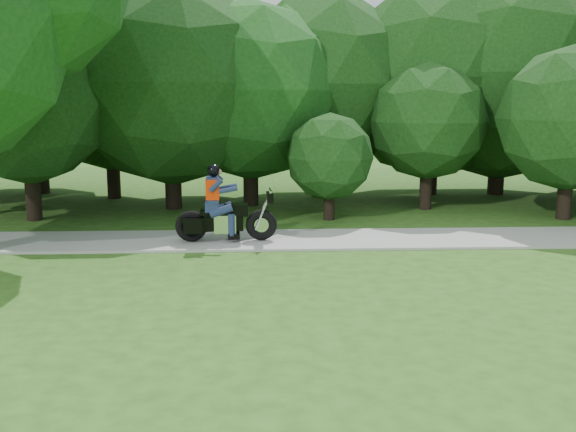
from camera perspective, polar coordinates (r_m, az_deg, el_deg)
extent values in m
plane|color=#2D5719|center=(8.70, 22.75, -13.60)|extent=(100.00, 100.00, 0.00)
cube|color=#A5A5A0|center=(15.93, 10.54, -1.98)|extent=(60.00, 2.20, 0.06)
cylinder|color=black|center=(20.19, -10.18, 3.18)|extent=(0.51, 0.51, 1.80)
sphere|color=#103510|center=(20.04, -10.45, 11.45)|extent=(6.17, 6.17, 6.17)
cylinder|color=black|center=(20.27, 12.15, 2.77)|extent=(0.38, 0.38, 1.54)
sphere|color=#103510|center=(20.11, 12.37, 8.24)|extent=(3.58, 3.58, 3.58)
cylinder|color=black|center=(22.72, -15.26, 3.78)|extent=(0.45, 0.45, 1.80)
sphere|color=#103510|center=(22.58, -15.58, 10.09)|extent=(4.92, 4.92, 4.92)
cylinder|color=black|center=(23.48, 12.49, 4.11)|extent=(0.54, 0.54, 1.80)
sphere|color=#103510|center=(23.35, 12.80, 11.73)|extent=(6.82, 6.82, 6.82)
cylinder|color=black|center=(24.06, 18.04, 3.99)|extent=(0.56, 0.56, 1.80)
sphere|color=#103510|center=(23.93, 18.50, 11.77)|extent=(7.27, 7.27, 7.27)
cylinder|color=black|center=(19.79, 23.39, 1.92)|extent=(0.40, 0.40, 1.52)
sphere|color=#103510|center=(19.62, 23.83, 7.92)|extent=(4.05, 4.05, 4.05)
cylinder|color=black|center=(19.36, -21.74, 2.26)|extent=(0.42, 0.42, 1.79)
sphere|color=#103510|center=(19.19, -22.23, 9.23)|extent=(4.49, 4.49, 4.49)
cylinder|color=black|center=(22.42, 2.85, 4.05)|extent=(0.51, 0.51, 1.80)
sphere|color=#103510|center=(22.28, 2.92, 11.54)|extent=(6.22, 6.22, 6.22)
cylinder|color=black|center=(22.08, -6.73, 3.88)|extent=(0.45, 0.45, 1.79)
sphere|color=#103510|center=(21.93, -6.87, 10.35)|extent=(4.92, 4.92, 4.92)
cylinder|color=black|center=(18.17, 3.68, 1.21)|extent=(0.32, 0.32, 0.98)
sphere|color=#103510|center=(18.01, 3.73, 5.26)|extent=(2.46, 2.46, 2.46)
cylinder|color=black|center=(20.52, -3.33, 3.44)|extent=(0.48, 0.48, 1.80)
sphere|color=#154B16|center=(20.37, -3.41, 11.05)|extent=(5.59, 5.59, 5.59)
cylinder|color=black|center=(24.75, -21.14, 3.97)|extent=(0.55, 0.55, 1.80)
sphere|color=#103510|center=(24.62, -21.63, 11.27)|extent=(6.93, 6.93, 6.93)
torus|color=black|center=(15.26, -8.60, -0.91)|extent=(0.76, 0.25, 0.75)
torus|color=black|center=(15.26, -2.38, -0.80)|extent=(0.76, 0.25, 0.75)
cube|color=black|center=(15.23, -6.24, -0.67)|extent=(1.20, 0.32, 0.34)
cube|color=silver|center=(15.23, -5.62, -0.66)|extent=(0.53, 0.39, 0.43)
cube|color=black|center=(15.17, -4.64, 0.55)|extent=(0.57, 0.35, 0.28)
cube|color=black|center=(15.18, -6.76, 0.35)|extent=(0.57, 0.37, 0.11)
cylinder|color=silver|center=(15.19, -2.23, 0.59)|extent=(0.43, 0.07, 0.96)
cylinder|color=silver|center=(15.13, -1.56, 2.31)|extent=(0.07, 0.68, 0.04)
cube|color=black|center=(15.02, -8.45, -0.88)|extent=(0.45, 0.15, 0.36)
cube|color=black|center=(15.48, -8.36, -0.54)|extent=(0.45, 0.15, 0.36)
cube|color=#1B214A|center=(15.16, -6.77, 0.91)|extent=(0.34, 0.42, 0.26)
cube|color=#1B214A|center=(15.10, -6.72, 2.35)|extent=(0.30, 0.46, 0.60)
cube|color=#FA2F05|center=(15.09, -6.72, 2.43)|extent=(0.33, 0.51, 0.47)
sphere|color=black|center=(15.04, -6.64, 4.04)|extent=(0.30, 0.30, 0.30)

